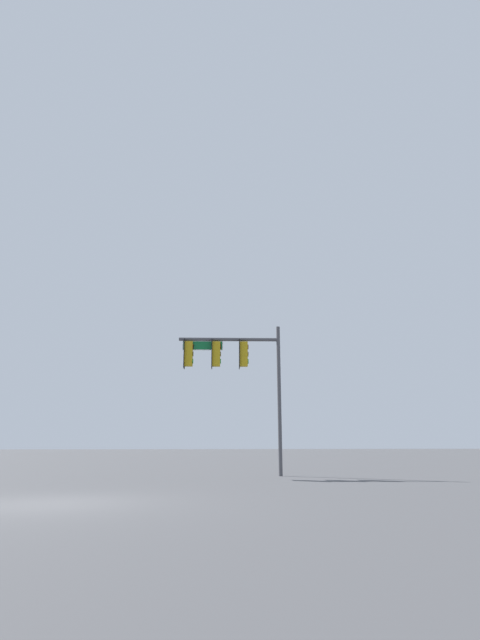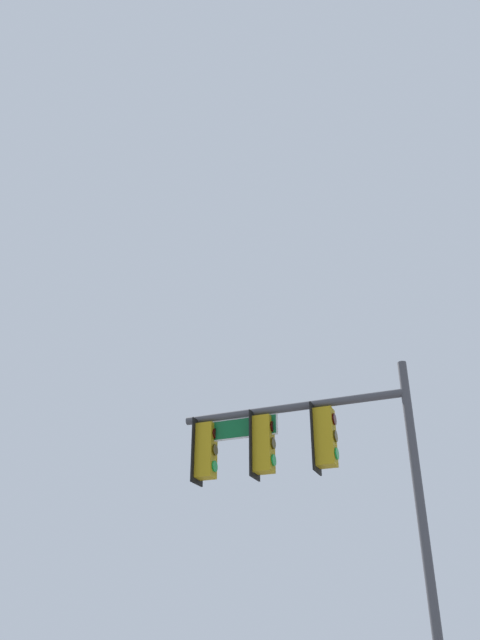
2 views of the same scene
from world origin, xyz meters
name	(u,v)px [view 1 (image 1 of 2)]	position (x,y,z in m)	size (l,w,h in m)	color
ground_plane	(45,504)	(0.00, 0.00, 0.00)	(400.00, 400.00, 0.00)	#474749
signal_pole_near	(231,362)	(-6.23, -9.22, 4.90)	(4.48, 1.22, 6.50)	#47474C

